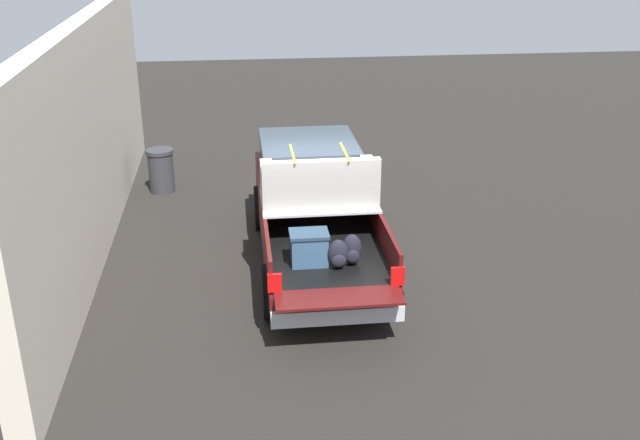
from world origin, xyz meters
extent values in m
plane|color=black|center=(0.00, 0.00, 0.00)|extent=(40.00, 40.00, 0.00)
cube|color=#470F0F|center=(0.00, 0.00, 0.63)|extent=(5.50, 1.92, 0.44)
cube|color=black|center=(-1.20, 0.00, 0.87)|extent=(2.80, 1.80, 0.04)
cube|color=#470F0F|center=(-1.20, 0.93, 1.10)|extent=(2.80, 0.06, 0.50)
cube|color=#470F0F|center=(-1.20, -0.93, 1.10)|extent=(2.80, 0.06, 0.50)
cube|color=#470F0F|center=(0.17, 0.00, 1.10)|extent=(0.06, 1.80, 0.50)
cube|color=#470F0F|center=(-2.88, 0.00, 0.87)|extent=(0.55, 1.80, 0.04)
cube|color=#B2B2B7|center=(-0.43, 0.00, 1.37)|extent=(1.25, 1.92, 0.04)
cube|color=#470F0F|center=(1.35, 0.00, 1.10)|extent=(2.30, 1.92, 0.50)
cube|color=#2D3842|center=(1.25, 0.00, 1.64)|extent=(1.94, 1.76, 0.58)
cube|color=#470F0F|center=(2.70, 0.00, 1.04)|extent=(0.40, 1.82, 0.38)
cube|color=#B2B2B7|center=(-2.72, 0.00, 0.53)|extent=(0.24, 1.92, 0.24)
cube|color=red|center=(-2.62, 0.88, 1.03)|extent=(0.06, 0.20, 0.28)
cube|color=red|center=(-2.62, -0.88, 1.03)|extent=(0.06, 0.20, 0.28)
cylinder|color=black|center=(1.75, 0.88, 0.43)|extent=(0.86, 0.30, 0.86)
cylinder|color=black|center=(1.75, -0.88, 0.43)|extent=(0.86, 0.30, 0.86)
cylinder|color=black|center=(-1.75, 0.88, 0.43)|extent=(0.86, 0.30, 0.86)
cylinder|color=black|center=(-1.75, -0.88, 0.43)|extent=(0.86, 0.30, 0.86)
cube|color=#335170|center=(-1.78, 0.31, 1.12)|extent=(0.40, 0.55, 0.47)
cube|color=#23394E|center=(-1.78, 0.31, 1.38)|extent=(0.44, 0.59, 0.05)
ellipsoid|color=black|center=(-1.96, -0.11, 1.12)|extent=(0.20, 0.32, 0.45)
ellipsoid|color=black|center=(-2.07, -0.11, 1.05)|extent=(0.09, 0.23, 0.20)
ellipsoid|color=black|center=(-1.86, -0.33, 1.13)|extent=(0.20, 0.31, 0.49)
ellipsoid|color=black|center=(-1.97, -0.33, 1.06)|extent=(0.09, 0.21, 0.21)
cube|color=#9E9993|center=(-0.43, 0.00, 1.60)|extent=(0.90, 1.91, 0.42)
cube|color=#9E9993|center=(-0.80, 0.00, 2.01)|extent=(0.16, 1.91, 0.40)
cube|color=#9E9993|center=(-0.38, 0.85, 1.92)|extent=(0.66, 0.20, 0.22)
cube|color=#9E9993|center=(-0.38, -0.85, 1.92)|extent=(0.66, 0.20, 0.22)
cube|color=yellow|center=(-0.43, 0.43, 2.22)|extent=(1.00, 0.03, 0.02)
cube|color=yellow|center=(-0.43, -0.43, 2.22)|extent=(1.00, 0.03, 0.02)
cube|color=beige|center=(1.38, 3.95, 2.06)|extent=(11.99, 0.36, 4.13)
cylinder|color=#2D2D33|center=(4.08, 3.04, 0.45)|extent=(0.56, 0.56, 0.90)
cylinder|color=#2D2D33|center=(4.08, 3.04, 0.94)|extent=(0.60, 0.60, 0.08)
camera|label=1|loc=(-11.73, 1.31, 5.83)|focal=41.01mm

